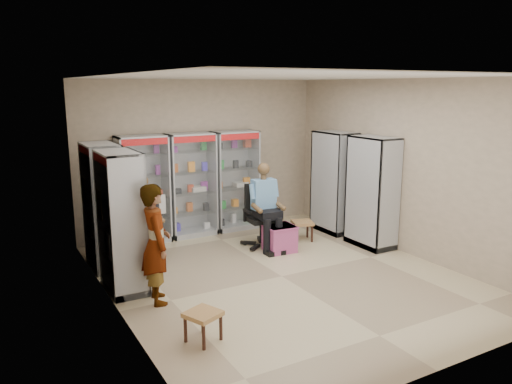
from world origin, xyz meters
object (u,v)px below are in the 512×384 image
cabinet_right_far (334,182)px  office_chair (262,216)px  wooden_chair (143,229)px  cabinet_back_right (235,180)px  pink_trunk (280,238)px  cabinet_left_near (122,222)px  seated_shopkeeper (263,208)px  cabinet_back_left (143,190)px  standing_man (156,244)px  cabinet_back_mid (191,185)px  cabinet_right_near (372,192)px  woven_stool_b (203,326)px  cabinet_left_far (104,206)px  woven_stool_a (302,231)px

cabinet_right_far → office_chair: cabinet_right_far is taller
wooden_chair → office_chair: bearing=-15.3°
cabinet_back_right → pink_trunk: 1.85m
cabinet_back_right → pink_trunk: size_ratio=4.11×
cabinet_left_near → cabinet_back_right: bearing=125.7°
cabinet_left_near → seated_shopkeeper: bearing=104.4°
cabinet_back_left → wooden_chair: (-0.25, -0.73, -0.53)m
office_chair → standing_man: (-2.43, -1.38, 0.25)m
cabinet_back_mid → cabinet_left_near: size_ratio=1.00×
cabinet_right_near → standing_man: size_ratio=1.23×
cabinet_back_mid → cabinet_left_near: 2.77m
cabinet_back_right → office_chair: size_ratio=1.75×
standing_man → cabinet_back_left: bearing=-5.9°
woven_stool_b → cabinet_back_mid: bearing=69.3°
cabinet_back_left → pink_trunk: bearing=-41.5°
cabinet_back_right → cabinet_left_near: (-2.83, -2.03, 0.00)m
cabinet_back_right → seated_shopkeeper: size_ratio=1.38×
cabinet_back_right → cabinet_left_near: 3.48m
cabinet_right_near → cabinet_left_near: bearing=87.4°
cabinet_left_far → wooden_chair: bearing=106.4°
cabinet_back_right → cabinet_back_left: bearing=180.0°
woven_stool_a → standing_man: 3.59m
wooden_chair → woven_stool_a: bearing=-12.2°
wooden_chair → standing_man: standing_man is taller
office_chair → cabinet_back_right: bearing=88.5°
office_chair → pink_trunk: office_chair is taller
cabinet_left_near → pink_trunk: size_ratio=4.11×
woven_stool_b → cabinet_back_left: bearing=82.1°
cabinet_left_near → office_chair: size_ratio=1.75×
cabinet_left_near → woven_stool_a: cabinet_left_near is taller
woven_stool_a → standing_man: size_ratio=0.23×
office_chair → seated_shopkeeper: bearing=-86.0°
standing_man → cabinet_right_near: bearing=-76.2°
standing_man → office_chair: bearing=-52.5°
cabinet_back_right → seated_shopkeeper: 1.37m
cabinet_right_far → cabinet_left_near: same height
wooden_chair → pink_trunk: 2.38m
office_chair → woven_stool_a: (0.85, -0.07, -0.39)m
pink_trunk → cabinet_left_near: bearing=-173.2°
woven_stool_b → cabinet_right_near: bearing=23.1°
wooden_chair → office_chair: office_chair is taller
cabinet_right_far → woven_stool_b: size_ratio=5.61×
wooden_chair → woven_stool_a: size_ratio=2.54×
woven_stool_a → standing_man: (-3.28, -1.31, 0.63)m
cabinet_right_near → standing_man: 4.21m
cabinet_left_near → woven_stool_b: size_ratio=5.61×
cabinet_right_near → cabinet_right_far: bearing=0.0°
woven_stool_a → woven_stool_b: 4.12m
seated_shopkeeper → cabinet_left_far: bearing=175.4°
office_chair → seated_shopkeeper: seated_shopkeeper is taller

